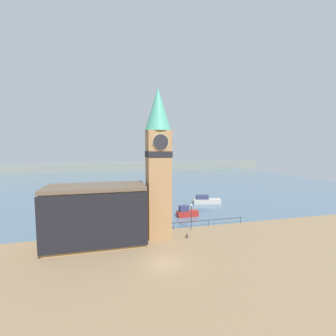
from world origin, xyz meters
name	(u,v)px	position (x,y,z in m)	size (l,w,h in m)	color
ground_plane	(164,263)	(0.00, 0.00, 0.00)	(160.00, 160.00, 0.00)	#846B4C
water	(127,180)	(0.00, 70.86, 0.00)	(160.00, 120.00, 0.00)	slate
far_shoreline	(123,167)	(0.00, 110.86, 2.50)	(180.00, 3.00, 5.00)	gray
pier_railing	(208,221)	(10.36, 10.61, 0.97)	(13.22, 0.08, 1.09)	#232328
clock_tower	(158,159)	(1.03, 8.43, 11.94)	(3.96, 3.96, 22.44)	#9E754C
pier_building	(97,215)	(-8.02, 7.53, 4.24)	(13.61, 6.29, 8.44)	#A88451
boat_near	(187,212)	(8.47, 16.90, 0.81)	(4.27, 1.77, 2.20)	maroon
boat_far	(206,200)	(16.54, 25.88, 0.76)	(6.96, 3.58, 2.04)	#B7B2A8
mooring_bollard_near	(187,236)	(5.05, 6.52, 0.36)	(0.27, 0.27, 0.66)	#2D2D33
lamp_post	(191,212)	(6.88, 9.73, 3.00)	(0.32, 0.32, 4.34)	black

